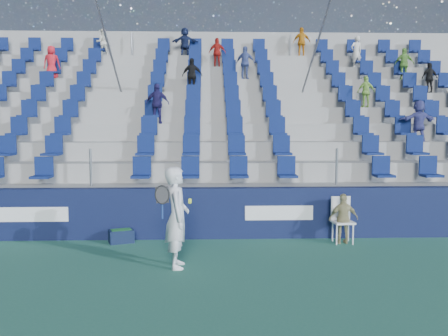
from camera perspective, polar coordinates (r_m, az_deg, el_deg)
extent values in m
plane|color=#2E6B56|center=(8.93, -0.67, -12.58)|extent=(70.00, 70.00, 0.00)
cube|color=#10173C|center=(11.85, -1.03, -5.16)|extent=(24.00, 0.30, 1.20)
cube|color=white|center=(11.81, 6.31, -5.12)|extent=(1.60, 0.02, 0.34)
cube|color=gray|center=(12.41, -1.08, -4.68)|extent=(24.00, 0.85, 1.20)
cube|color=gray|center=(13.21, -1.14, -2.98)|extent=(24.00, 0.85, 1.70)
cube|color=gray|center=(14.02, -1.19, -1.48)|extent=(24.00, 0.85, 2.20)
cube|color=gray|center=(14.84, -1.24, -0.14)|extent=(24.00, 0.85, 2.70)
cube|color=gray|center=(15.67, -1.28, 1.05)|extent=(24.00, 0.85, 3.20)
cube|color=gray|center=(16.50, -1.32, 2.13)|extent=(24.00, 0.85, 3.70)
cube|color=gray|center=(17.34, -1.36, 3.10)|extent=(24.00, 0.85, 4.20)
cube|color=gray|center=(18.18, -1.39, 3.99)|extent=(24.00, 0.85, 4.70)
cube|color=gray|center=(19.03, -1.42, 4.79)|extent=(24.00, 0.85, 5.20)
cube|color=gray|center=(19.71, -1.44, 6.26)|extent=(24.00, 0.50, 6.20)
cube|color=navy|center=(12.29, -1.08, -0.31)|extent=(16.05, 0.50, 0.70)
cube|color=navy|center=(13.10, -1.15, 2.22)|extent=(16.05, 0.50, 0.70)
cube|color=navy|center=(13.93, -1.20, 4.45)|extent=(16.05, 0.50, 0.70)
cube|color=navy|center=(14.78, -1.25, 6.43)|extent=(16.05, 0.50, 0.70)
cube|color=navy|center=(15.65, -1.30, 8.19)|extent=(16.05, 0.50, 0.70)
cube|color=navy|center=(16.53, -1.34, 9.77)|extent=(16.05, 0.50, 0.70)
cube|color=navy|center=(17.43, -1.38, 11.18)|extent=(16.05, 0.50, 0.70)
cube|color=navy|center=(18.33, -1.41, 12.46)|extent=(16.05, 0.50, 0.70)
cube|color=navy|center=(19.24, -1.44, 13.61)|extent=(16.05, 0.50, 0.70)
cylinder|color=gray|center=(15.96, -12.34, 10.90)|extent=(0.06, 7.68, 4.55)
cylinder|color=gray|center=(16.03, 9.68, 10.92)|extent=(0.06, 7.68, 4.55)
imported|color=black|center=(18.07, 22.45, 9.48)|extent=(0.63, 0.37, 1.01)
imported|color=#40448E|center=(15.11, 21.37, 5.04)|extent=(1.12, 0.50, 1.17)
imported|color=#8EC64F|center=(16.39, 15.94, 8.37)|extent=(0.61, 0.32, 0.99)
imported|color=#6EAF46|center=(18.70, 19.91, 11.10)|extent=(0.70, 0.42, 1.11)
imported|color=beige|center=(19.09, 14.88, 12.67)|extent=(0.47, 0.36, 1.15)
imported|color=orange|center=(19.55, 8.88, 14.02)|extent=(0.66, 0.30, 1.11)
imported|color=#1D194C|center=(14.81, -7.62, 7.30)|extent=(0.69, 0.29, 1.17)
imported|color=#172146|center=(19.23, -4.49, 14.14)|extent=(1.01, 0.40, 1.06)
imported|color=black|center=(16.51, -3.66, 10.50)|extent=(0.68, 0.32, 1.12)
imported|color=red|center=(18.17, -19.10, 11.32)|extent=(0.60, 0.44, 1.12)
imported|color=#AF1D17|center=(18.30, -0.77, 13.03)|extent=(0.62, 0.27, 1.05)
imported|color=#455799|center=(17.45, 2.46, 11.89)|extent=(0.72, 0.48, 1.14)
imported|color=silver|center=(19.59, -13.70, 13.76)|extent=(0.57, 0.49, 1.00)
imported|color=white|center=(9.44, -5.40, -5.63)|extent=(0.50, 0.72, 1.91)
cylinder|color=navy|center=(9.19, -7.06, -4.91)|extent=(0.03, 0.03, 0.28)
torus|color=black|center=(9.14, -7.08, -3.06)|extent=(0.30, 0.17, 0.28)
plane|color=#262626|center=(9.14, -7.08, -3.06)|extent=(0.30, 0.16, 0.29)
sphere|color=#C4E334|center=(9.18, -3.92, -3.92)|extent=(0.07, 0.07, 0.07)
sphere|color=#C4E334|center=(9.23, -3.91, -3.67)|extent=(0.07, 0.07, 0.07)
cube|color=white|center=(11.69, 13.43, -6.05)|extent=(0.50, 0.50, 0.04)
cube|color=white|center=(11.85, 13.17, -4.51)|extent=(0.46, 0.09, 0.56)
cylinder|color=white|center=(11.52, 12.75, -7.47)|extent=(0.03, 0.03, 0.46)
cylinder|color=white|center=(11.62, 14.53, -7.40)|extent=(0.03, 0.03, 0.46)
cylinder|color=white|center=(11.87, 12.30, -7.09)|extent=(0.03, 0.03, 0.46)
cylinder|color=white|center=(11.97, 14.02, -7.02)|extent=(0.03, 0.03, 0.46)
imported|color=tan|center=(11.63, 13.50, -5.65)|extent=(0.67, 0.29, 1.14)
cube|color=#0D1832|center=(11.71, -11.67, -7.64)|extent=(0.63, 0.52, 0.30)
cube|color=#1E662D|center=(11.69, -11.67, -7.31)|extent=(0.51, 0.39, 0.18)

